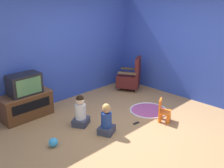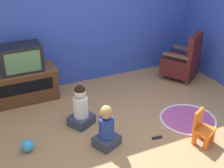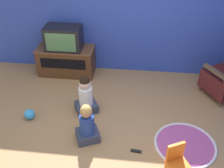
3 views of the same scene
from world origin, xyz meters
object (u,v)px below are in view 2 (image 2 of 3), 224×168
yellow_kid_chair (202,131)px  child_watching_center (81,108)px  black_armchair (182,62)px  remote_control (157,138)px  tv_cabinet (24,84)px  child_watching_left (106,129)px  television (21,58)px  toy_ball (28,146)px

yellow_kid_chair → child_watching_center: 1.77m
black_armchair → remote_control: (-1.46, -1.45, -0.35)m
tv_cabinet → yellow_kid_chair: size_ratio=2.25×
tv_cabinet → yellow_kid_chair: tv_cabinet is taller
tv_cabinet → child_watching_left: bearing=-66.7°
television → child_watching_left: size_ratio=1.08×
child_watching_left → child_watching_center: 0.64m
television → yellow_kid_chair: bearing=-48.4°
toy_ball → child_watching_left: bearing=-18.3°
tv_cabinet → television: size_ratio=1.63×
black_armchair → yellow_kid_chair: black_armchair is taller
black_armchair → remote_control: size_ratio=6.15×
yellow_kid_chair → toy_ball: size_ratio=2.94×
yellow_kid_chair → toy_ball: (-2.23, 0.83, -0.11)m
television → toy_ball: 1.58m
child_watching_left → television: bearing=90.1°
child_watching_left → remote_control: size_ratio=4.07×
black_armchair → yellow_kid_chair: 2.03m
black_armchair → remote_control: bearing=13.7°
television → yellow_kid_chair: 3.03m
yellow_kid_chair → child_watching_left: child_watching_left is taller
black_armchair → child_watching_center: black_armchair is taller
television → remote_control: bearing=-52.1°
child_watching_center → tv_cabinet: bearing=89.6°
tv_cabinet → yellow_kid_chair: bearing=-48.7°
toy_ball → tv_cabinet: bearing=79.7°
black_armchair → toy_ball: (-3.19, -0.95, -0.27)m
tv_cabinet → black_armchair: 2.97m
child_watching_center → black_armchair: bearing=-13.2°
child_watching_left → child_watching_center: child_watching_center is taller
tv_cabinet → child_watching_left: (0.75, -1.75, -0.02)m
tv_cabinet → black_armchair: size_ratio=1.16×
tv_cabinet → yellow_kid_chair: 2.99m
television → black_armchair: bearing=-8.4°
television → black_armchair: 2.99m
tv_cabinet → television: (0.00, -0.02, 0.49)m
toy_ball → remote_control: 1.80m
tv_cabinet → black_armchair: black_armchair is taller
remote_control → tv_cabinet: bearing=-45.6°
tv_cabinet → child_watching_center: child_watching_center is taller
toy_ball → television: bearing=79.6°
child_watching_left → yellow_kid_chair: bearing=-45.8°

